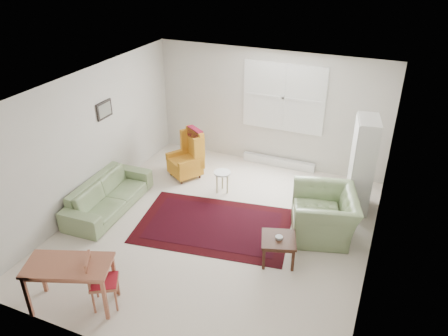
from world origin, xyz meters
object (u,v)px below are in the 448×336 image
at_px(sofa, 108,190).
at_px(desk, 72,285).
at_px(wingback_chair, 184,154).
at_px(coffee_table, 278,249).
at_px(desk_chair, 104,281).
at_px(stool, 222,182).
at_px(cabinet, 362,165).
at_px(armchair, 325,210).

bearing_deg(sofa, desk, -157.82).
xyz_separation_m(wingback_chair, coffee_table, (2.56, -1.83, -0.30)).
relative_size(coffee_table, desk_chair, 0.63).
xyz_separation_m(stool, desk_chair, (-0.28, -3.36, 0.19)).
bearing_deg(cabinet, wingback_chair, 172.59).
relative_size(armchair, cabinet, 0.67).
height_order(sofa, desk_chair, desk_chair).
xyz_separation_m(cabinet, desk_chair, (-2.80, -3.83, -0.47)).
distance_m(armchair, desk_chair, 3.66).
bearing_deg(stool, armchair, -15.29).
height_order(armchair, cabinet, cabinet).
xyz_separation_m(wingback_chair, desk_chair, (0.67, -3.62, -0.10)).
bearing_deg(desk, sofa, 114.81).
relative_size(sofa, armchair, 1.66).
relative_size(stool, desk, 0.40).
relative_size(wingback_chair, stool, 2.31).
distance_m(stool, desk_chair, 3.37).
relative_size(armchair, coffee_table, 2.25).
distance_m(sofa, desk_chair, 2.44).
relative_size(sofa, stool, 4.37).
bearing_deg(cabinet, desk_chair, -137.00).
height_order(cabinet, desk_chair, cabinet).
xyz_separation_m(armchair, desk, (-2.78, -2.96, -0.10)).
relative_size(sofa, wingback_chair, 1.89).
distance_m(coffee_table, stool, 2.24).
xyz_separation_m(stool, cabinet, (2.51, 0.47, 0.66)).
distance_m(sofa, armchair, 3.87).
bearing_deg(cabinet, sofa, -167.35).
xyz_separation_m(coffee_table, cabinet, (0.90, 2.04, 0.67)).
xyz_separation_m(armchair, wingback_chair, (-3.05, 0.84, 0.06)).
distance_m(wingback_chair, stool, 1.03).
bearing_deg(sofa, coffee_table, -96.29).
height_order(wingback_chair, cabinet, cabinet).
distance_m(coffee_table, desk_chair, 2.61).
height_order(armchair, desk, armchair).
relative_size(sofa, desk, 1.74).
bearing_deg(stool, wingback_chair, 164.65).
bearing_deg(wingback_chair, cabinet, 36.48).
distance_m(armchair, coffee_table, 1.13).
distance_m(stool, desk, 3.60).
distance_m(armchair, desk, 4.06).
distance_m(coffee_table, cabinet, 2.33).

